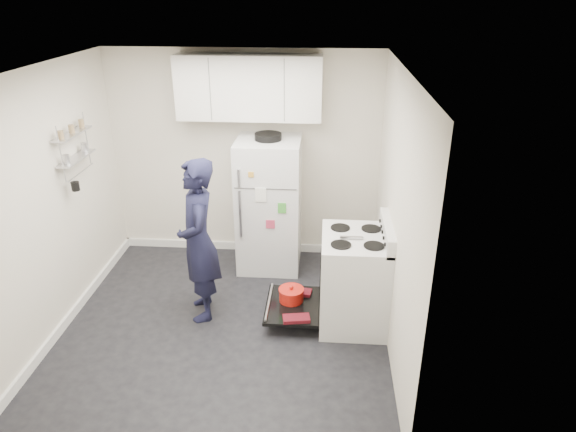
# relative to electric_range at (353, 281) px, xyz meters

# --- Properties ---
(room) EXTENTS (3.21, 3.21, 2.51)m
(room) POSITION_rel_electric_range_xyz_m (-1.29, -0.12, 0.74)
(room) COLOR black
(room) RESTS_ON ground
(electric_range) EXTENTS (0.66, 0.76, 1.10)m
(electric_range) POSITION_rel_electric_range_xyz_m (0.00, 0.00, 0.00)
(electric_range) COLOR silver
(electric_range) RESTS_ON ground
(open_oven_door) EXTENTS (0.55, 0.71, 0.21)m
(open_oven_door) POSITION_rel_electric_range_xyz_m (-0.60, 0.02, -0.29)
(open_oven_door) COLOR black
(open_oven_door) RESTS_ON ground
(refrigerator) EXTENTS (0.72, 0.74, 1.63)m
(refrigerator) POSITION_rel_electric_range_xyz_m (-0.94, 1.10, 0.32)
(refrigerator) COLOR silver
(refrigerator) RESTS_ON ground
(upper_cabinets) EXTENTS (1.60, 0.33, 0.70)m
(upper_cabinets) POSITION_rel_electric_range_xyz_m (-1.16, 1.28, 1.63)
(upper_cabinets) COLOR silver
(upper_cabinets) RESTS_ON room
(wall_shelf_rack) EXTENTS (0.14, 0.60, 0.61)m
(wall_shelf_rack) POSITION_rel_electric_range_xyz_m (-2.78, 0.34, 1.21)
(wall_shelf_rack) COLOR #B2B2B7
(wall_shelf_rack) RESTS_ON room
(person) EXTENTS (0.56, 0.70, 1.67)m
(person) POSITION_rel_electric_range_xyz_m (-1.52, 0.02, 0.37)
(person) COLOR black
(person) RESTS_ON ground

